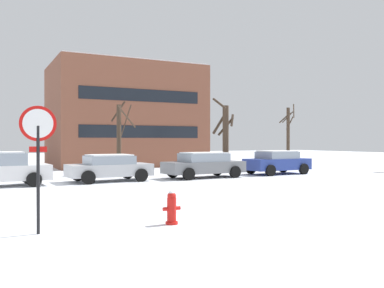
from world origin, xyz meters
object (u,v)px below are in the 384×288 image
at_px(stop_sign, 38,144).
at_px(parked_car_blue, 277,162).
at_px(fire_hydrant, 172,207).
at_px(parked_car_gray, 204,165).
at_px(parked_car_silver, 109,167).

xyz_separation_m(stop_sign, parked_car_blue, (14.73, 10.55, -1.20)).
xyz_separation_m(fire_hydrant, parked_car_gray, (6.66, 10.69, 0.31)).
bearing_deg(parked_car_silver, parked_car_blue, -0.81).
distance_m(fire_hydrant, parked_car_silver, 11.14).
height_order(stop_sign, fire_hydrant, stop_sign).
xyz_separation_m(fire_hydrant, parked_car_silver, (1.55, 11.03, 0.28)).
distance_m(parked_car_silver, parked_car_blue, 10.21).
relative_size(parked_car_gray, parked_car_blue, 1.12).
xyz_separation_m(stop_sign, fire_hydrant, (2.97, -0.33, -1.52)).
height_order(parked_car_silver, parked_car_gray, parked_car_gray).
bearing_deg(parked_car_gray, parked_car_silver, 176.24).
height_order(stop_sign, parked_car_blue, stop_sign).
xyz_separation_m(fire_hydrant, parked_car_blue, (11.76, 10.88, 0.32)).
relative_size(fire_hydrant, parked_car_blue, 0.20).
bearing_deg(parked_car_gray, parked_car_blue, 2.15).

